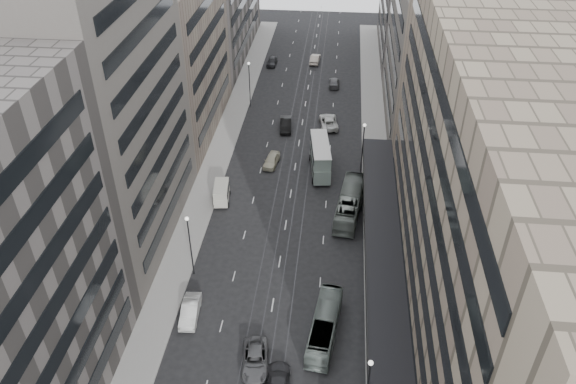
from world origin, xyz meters
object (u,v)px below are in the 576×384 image
at_px(bus_near, 325,326).
at_px(bus_far, 350,203).
at_px(double_decker, 320,157).
at_px(panel_van, 221,192).
at_px(sedan_1, 190,311).
at_px(sedan_2, 255,360).

height_order(bus_near, bus_far, bus_far).
xyz_separation_m(double_decker, panel_van, (-12.92, -8.69, -1.12)).
distance_m(bus_far, double_decker, 10.63).
bearing_deg(bus_far, sedan_1, 57.47).
bearing_deg(double_decker, sedan_1, -119.81).
bearing_deg(bus_near, sedan_1, 2.45).
height_order(panel_van, sedan_2, panel_van).
xyz_separation_m(bus_far, sedan_1, (-16.62, -19.86, -0.79)).
height_order(bus_near, panel_van, bus_near).
relative_size(panel_van, sedan_2, 0.80).
distance_m(sedan_1, sedan_2, 9.52).
distance_m(bus_far, sedan_2, 26.87).
relative_size(bus_far, sedan_1, 2.32).
distance_m(bus_near, double_decker, 30.71).
bearing_deg(panel_van, sedan_1, -94.83).
distance_m(bus_near, bus_far, 21.12).
bearing_deg(panel_van, double_decker, 27.17).
bearing_deg(bus_near, bus_far, -89.35).
relative_size(double_decker, sedan_1, 1.79).
height_order(bus_near, sedan_1, bus_near).
relative_size(bus_near, panel_van, 2.31).
xyz_separation_m(bus_near, sedan_2, (-6.53, -4.36, -0.64)).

